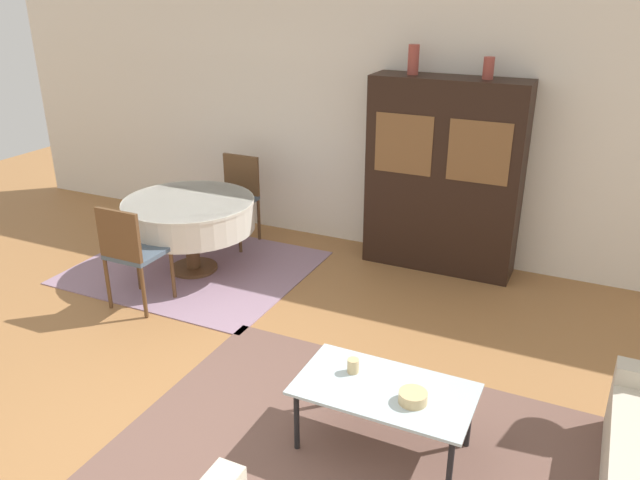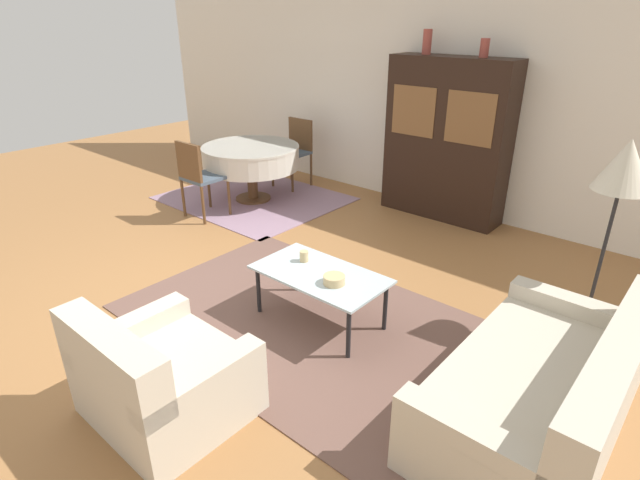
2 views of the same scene
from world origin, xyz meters
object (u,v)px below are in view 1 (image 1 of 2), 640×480
bowl (413,397)px  vase_tall (413,60)px  display_cabinet (444,176)px  vase_short (489,68)px  dining_table (189,215)px  cup (353,366)px  dining_chair_far (236,193)px  dining_chair_near (131,250)px  coffee_table (384,394)px

bowl → vase_tall: bearing=108.9°
bowl → vase_tall: vase_tall is taller
display_cabinet → bowl: (0.62, -2.91, -0.47)m
bowl → vase_short: bearing=95.8°
dining_table → cup: size_ratio=13.88×
dining_table → dining_chair_far: bearing=90.0°
cup → bowl: bearing=-16.9°
dining_chair_near → cup: dining_chair_near is taller
coffee_table → cup: cup is taller
vase_short → dining_chair_far: bearing=-172.9°
dining_chair_near → dining_chair_far: bearing=90.0°
display_cabinet → bowl: size_ratio=11.23×
bowl → vase_tall: size_ratio=0.62×
cup → bowl: cup is taller
coffee_table → bowl: (0.20, -0.06, 0.08)m
dining_chair_near → vase_tall: (1.85, 2.05, 1.49)m
dining_chair_near → vase_tall: size_ratio=3.50×
display_cabinet → bowl: 3.01m
dining_table → dining_chair_far: (0.00, 0.86, -0.04)m
dining_chair_far → bowl: dining_chair_far is taller
dining_table → display_cabinet: bearing=28.0°
dining_chair_far → cup: (2.41, -2.46, -0.07)m
coffee_table → dining_chair_far: (-2.65, 2.53, 0.16)m
dining_chair_far → vase_tall: bearing=-170.2°
bowl → vase_tall: (-1.00, 2.91, 1.57)m
cup → vase_tall: vase_tall is taller
dining_chair_near → dining_chair_far: same height
dining_table → vase_short: size_ratio=6.58×
display_cabinet → dining_table: 2.54m
dining_chair_far → display_cabinet: bearing=-171.8°
bowl → dining_chair_near: bearing=163.2°
dining_table → dining_chair_far: 0.87m
dining_chair_far → cup: 3.44m
bowl → vase_short: vase_short is taller
dining_table → vase_tall: vase_tall is taller
display_cabinet → bowl: bearing=-77.9°
vase_tall → vase_short: 0.71m
display_cabinet → bowl: display_cabinet is taller
display_cabinet → vase_short: bearing=0.2°
cup → vase_short: (0.14, 2.78, 1.52)m
coffee_table → display_cabinet: 2.93m
dining_table → dining_chair_near: bearing=-90.0°
coffee_table → dining_table: dining_table is taller
dining_chair_near → cup: size_ratio=10.33×
dining_chair_near → vase_short: 3.58m
coffee_table → bowl: bowl is taller
display_cabinet → dining_chair_near: 3.05m
coffee_table → bowl: size_ratio=6.35×
display_cabinet → vase_tall: (-0.38, 0.00, 1.10)m
display_cabinet → vase_tall: 1.16m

